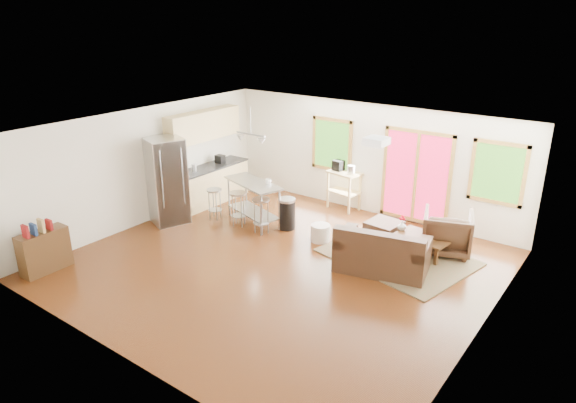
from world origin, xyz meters
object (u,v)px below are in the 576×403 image
Objects in this scene: coffee_table at (424,239)px; loveseat at (382,254)px; refrigerator at (167,181)px; island at (253,195)px; rug at (397,257)px; kitchen_cart at (344,177)px; ottoman at (384,231)px; armchair at (447,230)px.

loveseat is at bearing -109.11° from coffee_table.
island is at bearing 54.62° from refrigerator.
rug is 1.62× the size of island.
refrigerator reaches higher than coffee_table.
loveseat is 1.14m from coffee_table.
kitchen_cart is (-2.59, 1.28, 0.46)m from coffee_table.
island is 1.39× the size of kitchen_cart.
ottoman is at bearing -34.10° from kitchen_cart.
refrigerator is (-5.39, -1.77, 0.62)m from coffee_table.
kitchen_cart reaches higher than ottoman.
refrigerator is at bearing 1.60° from armchair.
kitchen_cart is (2.80, 3.05, -0.17)m from refrigerator.
loveseat is 5.10m from refrigerator.
rug is 1.36× the size of refrigerator.
coffee_table is 5.70m from refrigerator.
refrigerator is at bearing -132.55° from kitchen_cart.
loveseat is 1.63m from armchair.
armchair is 0.80× the size of kitchen_cart.
coffee_table is at bearing 32.82° from armchair.
rug is at bearing -36.62° from kitchen_cart.
loveseat is 1.92× the size of armchair.
refrigerator is 1.19× the size of island.
armchair is at bearing 11.26° from ottoman.
kitchen_cart is at bearing 59.00° from island.
island is at bearing -163.45° from ottoman.
ottoman is 0.33× the size of refrigerator.
loveseat is (-0.02, -0.68, 0.34)m from rug.
island is at bearing -4.30° from armchair.
island is (-2.84, -0.84, 0.45)m from ottoman.
coffee_table is at bearing 48.13° from rug.
loveseat reaches higher than ottoman.
refrigerator is at bearing -161.81° from coffee_table.
kitchen_cart reaches higher than coffee_table.
ottoman is at bearing 16.55° from island.
coffee_table is at bearing 39.04° from refrigerator.
rug is 3.50m from island.
armchair is 1.47× the size of ottoman.
loveseat is at bearing -65.53° from ottoman.
refrigerator is (-5.70, -2.17, 0.50)m from armchair.
coffee_table is 1.71× the size of ottoman.
rug is at bearing -131.87° from coffee_table.
rug is 1.46× the size of loveseat.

